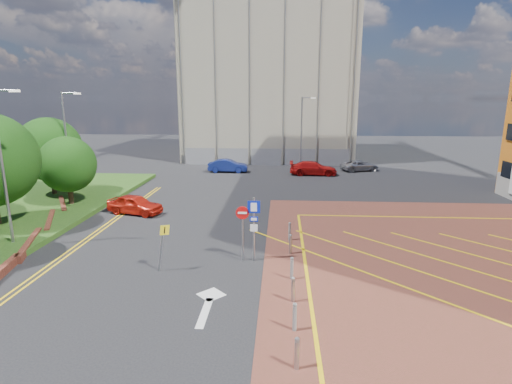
# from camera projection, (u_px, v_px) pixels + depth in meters

# --- Properties ---
(ground) EXTENTS (140.00, 140.00, 0.00)m
(ground) POSITION_uv_depth(u_px,v_px,m) (242.00, 269.00, 18.70)
(ground) COLOR black
(ground) RESTS_ON ground
(retaining_wall) EXTENTS (6.06, 20.33, 0.40)m
(retaining_wall) POSITION_uv_depth(u_px,v_px,m) (26.00, 244.00, 21.32)
(retaining_wall) COLOR brown
(retaining_wall) RESTS_ON ground
(tree_c) EXTENTS (4.00, 4.00, 4.90)m
(tree_c) POSITION_uv_depth(u_px,v_px,m) (67.00, 164.00, 28.52)
(tree_c) COLOR #3D2B1C
(tree_c) RESTS_ON grass_bed
(tree_d) EXTENTS (5.00, 5.00, 6.08)m
(tree_d) POSITION_uv_depth(u_px,v_px,m) (50.00, 149.00, 31.46)
(tree_d) COLOR #3D2B1C
(tree_d) RESTS_ON grass_bed
(lamp_left_near) EXTENTS (1.53, 0.16, 8.00)m
(lamp_left_near) POSITION_uv_depth(u_px,v_px,m) (3.00, 161.00, 20.34)
(lamp_left_near) COLOR #9EA0A8
(lamp_left_near) RESTS_ON grass_bed
(lamp_left_far) EXTENTS (1.53, 0.16, 8.00)m
(lamp_left_far) POSITION_uv_depth(u_px,v_px,m) (67.00, 141.00, 30.18)
(lamp_left_far) COLOR #9EA0A8
(lamp_left_far) RESTS_ON grass_bed
(lamp_back) EXTENTS (1.53, 0.16, 8.00)m
(lamp_back) POSITION_uv_depth(u_px,v_px,m) (302.00, 130.00, 44.66)
(lamp_back) COLOR #9EA0A8
(lamp_back) RESTS_ON ground
(sign_cluster) EXTENTS (1.17, 0.12, 3.20)m
(sign_cluster) POSITION_uv_depth(u_px,v_px,m) (250.00, 223.00, 19.19)
(sign_cluster) COLOR #9EA0A8
(sign_cluster) RESTS_ON ground
(warning_sign) EXTENTS (0.62, 0.39, 2.25)m
(warning_sign) POSITION_uv_depth(u_px,v_px,m) (162.00, 242.00, 18.14)
(warning_sign) COLOR #9EA0A8
(warning_sign) RESTS_ON ground
(bollard_row) EXTENTS (0.14, 11.14, 0.90)m
(bollard_row) POSITION_uv_depth(u_px,v_px,m) (292.00, 276.00, 16.83)
(bollard_row) COLOR #9EA0A8
(bollard_row) RESTS_ON forecourt
(construction_building) EXTENTS (21.20, 19.20, 22.00)m
(construction_building) POSITION_uv_depth(u_px,v_px,m) (269.00, 75.00, 55.06)
(construction_building) COLOR #B2AA92
(construction_building) RESTS_ON ground
(construction_fence) EXTENTS (21.60, 0.06, 2.00)m
(construction_fence) POSITION_uv_depth(u_px,v_px,m) (275.00, 157.00, 47.56)
(construction_fence) COLOR gray
(construction_fence) RESTS_ON ground
(car_red_left) EXTENTS (4.17, 2.54, 1.33)m
(car_red_left) POSITION_uv_depth(u_px,v_px,m) (135.00, 204.00, 27.54)
(car_red_left) COLOR red
(car_red_left) RESTS_ON ground
(car_blue_back) EXTENTS (4.25, 1.52, 1.39)m
(car_blue_back) POSITION_uv_depth(u_px,v_px,m) (228.00, 166.00, 43.17)
(car_blue_back) COLOR navy
(car_blue_back) RESTS_ON ground
(car_red_back) EXTENTS (4.95, 2.14, 1.42)m
(car_red_back) POSITION_uv_depth(u_px,v_px,m) (313.00, 168.00, 41.58)
(car_red_back) COLOR red
(car_red_back) RESTS_ON ground
(car_silver_back) EXTENTS (4.57, 3.16, 1.16)m
(car_silver_back) POSITION_uv_depth(u_px,v_px,m) (360.00, 166.00, 43.98)
(car_silver_back) COLOR #98989F
(car_silver_back) RESTS_ON ground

